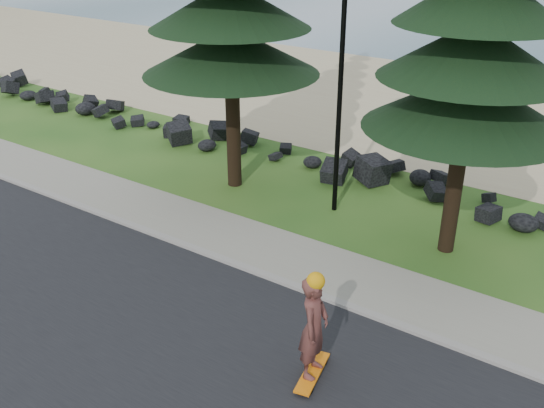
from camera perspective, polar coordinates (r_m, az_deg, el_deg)
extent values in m
plane|color=#25531A|center=(15.42, 0.10, -4.94)|extent=(160.00, 160.00, 0.00)
cube|color=black|center=(12.63, -11.75, -13.58)|extent=(160.00, 7.00, 0.02)
cube|color=gray|center=(14.77, -1.87, -6.26)|extent=(160.00, 0.20, 0.10)
cube|color=gray|center=(15.54, 0.51, -4.50)|extent=(160.00, 2.00, 0.08)
cube|color=tan|center=(27.66, 17.35, 8.27)|extent=(160.00, 15.00, 0.01)
cylinder|color=black|center=(14.41, 19.03, 16.99)|extent=(0.40, 0.40, 12.00)
cylinder|color=black|center=(16.44, 6.51, 12.05)|extent=(0.14, 0.14, 8.00)
cube|color=orange|center=(11.83, 3.81, -15.53)|extent=(0.54, 1.27, 0.04)
imported|color=brown|center=(11.15, 3.97, -11.50)|extent=(0.63, 0.83, 2.06)
sphere|color=orange|center=(10.58, 4.14, -7.25)|extent=(0.33, 0.33, 0.33)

